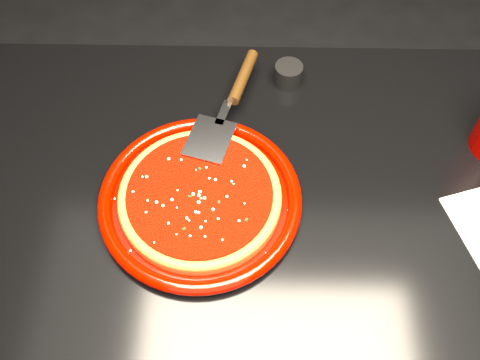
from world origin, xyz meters
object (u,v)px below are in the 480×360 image
Objects in this scene: pizza_server at (229,105)px; table at (296,320)px; plate at (200,199)px; ramekin at (288,74)px.

table is at bearing -41.57° from pizza_server.
table is 3.87× the size of plate.
ramekin is (0.14, 0.26, 0.01)m from plate.
pizza_server is at bearing 76.78° from plate.
plate is at bearing -86.99° from pizza_server.
pizza_server is at bearing 122.20° from table.
table is 24.28× the size of ramekin.
plate is (-0.18, 0.05, 0.39)m from table.
ramekin is (-0.04, 0.31, 0.39)m from table.
pizza_server is at bearing -138.45° from ramekin.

